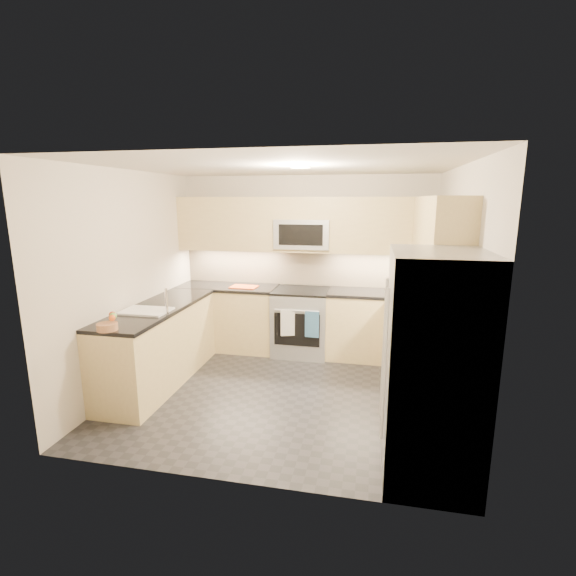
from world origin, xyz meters
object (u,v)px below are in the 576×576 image
object	(u,v)px
gas_range	(301,322)
refrigerator	(433,367)
fruit_basket	(107,327)
cutting_board	(244,287)
microwave	(303,234)
utensil_bowl	(400,289)

from	to	relation	value
gas_range	refrigerator	bearing A→B (deg)	-59.12
fruit_basket	cutting_board	bearing A→B (deg)	72.66
microwave	cutting_board	distance (m)	1.13
refrigerator	cutting_board	size ratio (longest dim) A/B	4.84
cutting_board	fruit_basket	size ratio (longest dim) A/B	1.94
microwave	utensil_bowl	world-z (taller)	microwave
refrigerator	gas_range	bearing A→B (deg)	120.88
microwave	utensil_bowl	bearing A→B (deg)	-8.14
utensil_bowl	refrigerator	bearing A→B (deg)	-87.20
cutting_board	gas_range	bearing A→B (deg)	2.20
microwave	refrigerator	xyz separation A→B (m)	(1.45, -2.55, -0.80)
utensil_bowl	microwave	bearing A→B (deg)	171.86
cutting_board	refrigerator	bearing A→B (deg)	-46.45
utensil_bowl	fruit_basket	world-z (taller)	utensil_bowl
gas_range	microwave	size ratio (longest dim) A/B	1.20
gas_range	fruit_basket	distance (m)	2.72
microwave	refrigerator	size ratio (longest dim) A/B	0.42
microwave	refrigerator	world-z (taller)	microwave
microwave	cutting_board	bearing A→B (deg)	-169.24
gas_range	utensil_bowl	distance (m)	1.45
refrigerator	utensil_bowl	bearing A→B (deg)	92.80
gas_range	utensil_bowl	xyz separation A→B (m)	(1.33, -0.07, 0.56)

